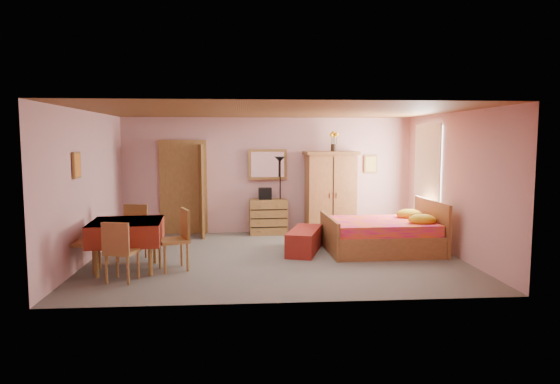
{
  "coord_description": "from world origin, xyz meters",
  "views": [
    {
      "loc": [
        -0.59,
        -8.75,
        2.1
      ],
      "look_at": [
        0.1,
        0.3,
        1.15
      ],
      "focal_mm": 32.0,
      "sensor_mm": 36.0,
      "label": 1
    }
  ],
  "objects": [
    {
      "name": "wardrobe",
      "position": [
        1.37,
        2.17,
        0.92
      ],
      "size": [
        1.22,
        0.68,
        1.85
      ],
      "primitive_type": "cube",
      "rotation": [
        0.0,
        0.0,
        0.07
      ],
      "color": "#A06436",
      "rests_on": "floor"
    },
    {
      "name": "chair_north",
      "position": [
        -2.52,
        0.02,
        0.48
      ],
      "size": [
        0.51,
        0.51,
        0.96
      ],
      "primitive_type": "cube",
      "rotation": [
        0.0,
        0.0,
        2.95
      ],
      "color": "#935B31",
      "rests_on": "floor"
    },
    {
      "name": "chair_east",
      "position": [
        -1.71,
        -0.73,
        0.49
      ],
      "size": [
        0.58,
        0.58,
        0.99
      ],
      "primitive_type": "cube",
      "rotation": [
        0.0,
        0.0,
        1.95
      ],
      "color": "#AD773A",
      "rests_on": "floor"
    },
    {
      "name": "picture_back",
      "position": [
        2.35,
        2.47,
        1.55
      ],
      "size": [
        0.3,
        0.04,
        0.4
      ],
      "primitive_type": "cube",
      "color": "#D8BF59",
      "rests_on": "wall_back"
    },
    {
      "name": "stereo",
      "position": [
        -0.08,
        2.25,
        0.91
      ],
      "size": [
        0.29,
        0.22,
        0.26
      ],
      "primitive_type": "cube",
      "rotation": [
        0.0,
        0.0,
        0.07
      ],
      "color": "black",
      "rests_on": "chest_of_drawers"
    },
    {
      "name": "chair_south",
      "position": [
        -2.38,
        -1.33,
        0.46
      ],
      "size": [
        0.5,
        0.5,
        0.92
      ],
      "primitive_type": "cube",
      "rotation": [
        0.0,
        0.0,
        -0.23
      ],
      "color": "#9D6935",
      "rests_on": "floor"
    },
    {
      "name": "chest_of_drawers",
      "position": [
        -0.02,
        2.23,
        0.39
      ],
      "size": [
        0.85,
        0.45,
        0.78
      ],
      "primitive_type": "cube",
      "rotation": [
        0.0,
        0.0,
        0.04
      ],
      "color": "olive",
      "rests_on": "floor"
    },
    {
      "name": "picture_left",
      "position": [
        -3.22,
        -0.6,
        1.7
      ],
      "size": [
        0.04,
        0.32,
        0.42
      ],
      "primitive_type": "cube",
      "color": "orange",
      "rests_on": "wall_left"
    },
    {
      "name": "wall_left",
      "position": [
        -3.25,
        0.0,
        1.3
      ],
      "size": [
        0.1,
        5.0,
        2.6
      ],
      "primitive_type": "cube",
      "color": "#C28C8E",
      "rests_on": "floor"
    },
    {
      "name": "floor",
      "position": [
        0.0,
        0.0,
        0.0
      ],
      "size": [
        6.5,
        6.5,
        0.0
      ],
      "primitive_type": "plane",
      "color": "slate",
      "rests_on": "ground"
    },
    {
      "name": "sunflower_vase",
      "position": [
        1.43,
        2.17,
        2.07
      ],
      "size": [
        0.19,
        0.19,
        0.45
      ],
      "primitive_type": "cube",
      "rotation": [
        0.0,
        0.0,
        -0.05
      ],
      "color": "yellow",
      "rests_on": "wardrobe"
    },
    {
      "name": "wall_front",
      "position": [
        0.0,
        -2.5,
        1.3
      ],
      "size": [
        6.5,
        0.1,
        2.6
      ],
      "primitive_type": "cube",
      "color": "#C28C8E",
      "rests_on": "floor"
    },
    {
      "name": "bench",
      "position": [
        0.57,
        0.4,
        0.22
      ],
      "size": [
        0.85,
        1.39,
        0.43
      ],
      "primitive_type": "cube",
      "rotation": [
        0.0,
        0.0,
        -0.31
      ],
      "color": "maroon",
      "rests_on": "floor"
    },
    {
      "name": "window",
      "position": [
        3.21,
        1.2,
        1.45
      ],
      "size": [
        0.08,
        1.4,
        1.95
      ],
      "primitive_type": "cube",
      "color": "white",
      "rests_on": "wall_right"
    },
    {
      "name": "doorway",
      "position": [
        -1.9,
        2.47,
        1.02
      ],
      "size": [
        1.06,
        0.12,
        2.15
      ],
      "primitive_type": "cube",
      "color": "#9E6B35",
      "rests_on": "floor"
    },
    {
      "name": "wall_mirror",
      "position": [
        -0.02,
        2.44,
        1.55
      ],
      "size": [
        0.87,
        0.11,
        0.68
      ],
      "primitive_type": "cube",
      "rotation": [
        0.0,
        0.0,
        0.07
      ],
      "color": "white",
      "rests_on": "wall_back"
    },
    {
      "name": "ceiling",
      "position": [
        0.0,
        0.0,
        2.6
      ],
      "size": [
        6.5,
        6.5,
        0.0
      ],
      "primitive_type": "plane",
      "rotation": [
        3.14,
        0.0,
        0.0
      ],
      "color": "brown",
      "rests_on": "wall_back"
    },
    {
      "name": "wall_right",
      "position": [
        3.25,
        0.0,
        1.3
      ],
      "size": [
        0.1,
        5.0,
        2.6
      ],
      "primitive_type": "cube",
      "color": "#C28C8E",
      "rests_on": "floor"
    },
    {
      "name": "wall_back",
      "position": [
        0.0,
        2.5,
        1.3
      ],
      "size": [
        6.5,
        0.1,
        2.6
      ],
      "primitive_type": "cube",
      "color": "#C28C8E",
      "rests_on": "floor"
    },
    {
      "name": "bed",
      "position": [
        2.02,
        0.37,
        0.48
      ],
      "size": [
        2.11,
        1.68,
        0.96
      ],
      "primitive_type": "cube",
      "rotation": [
        0.0,
        0.0,
        0.02
      ],
      "color": "#E31681",
      "rests_on": "floor"
    },
    {
      "name": "chair_west",
      "position": [
        -3.1,
        -0.76,
        0.49
      ],
      "size": [
        0.45,
        0.45,
        0.97
      ],
      "primitive_type": "cube",
      "rotation": [
        0.0,
        0.0,
        -1.55
      ],
      "color": "#A36637",
      "rests_on": "floor"
    },
    {
      "name": "dining_table",
      "position": [
        -2.45,
        -0.68,
        0.4
      ],
      "size": [
        1.19,
        1.19,
        0.81
      ],
      "primitive_type": "cube",
      "rotation": [
        0.0,
        0.0,
        0.08
      ],
      "color": "maroon",
      "rests_on": "floor"
    },
    {
      "name": "floor_lamp",
      "position": [
        0.26,
        2.34,
        0.86
      ],
      "size": [
        0.23,
        0.23,
        1.72
      ],
      "primitive_type": "cube",
      "rotation": [
        0.0,
        0.0,
        -0.03
      ],
      "color": "black",
      "rests_on": "floor"
    }
  ]
}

